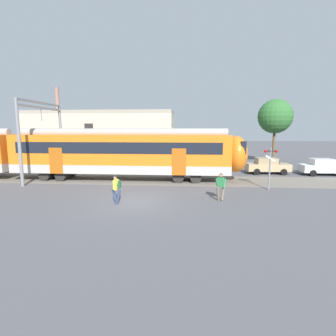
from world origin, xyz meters
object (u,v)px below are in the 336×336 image
at_px(pedestrian_yellow, 116,187).
at_px(pedestrian_green, 221,184).
at_px(parked_car_white, 323,167).
at_px(crossing_signal, 270,162).
at_px(parked_car_tan, 267,166).

xyz_separation_m(pedestrian_yellow, pedestrian_green, (6.06, 1.20, 0.00)).
bearing_deg(pedestrian_yellow, parked_car_white, 33.15).
distance_m(pedestrian_green, crossing_signal, 4.96).
height_order(pedestrian_yellow, parked_car_tan, pedestrian_yellow).
height_order(pedestrian_yellow, parked_car_white, pedestrian_yellow).
relative_size(pedestrian_green, parked_car_tan, 0.41).
distance_m(pedestrian_yellow, crossing_signal, 10.75).
distance_m(parked_car_tan, crossing_signal, 7.29).
bearing_deg(parked_car_white, parked_car_tan, 175.59).
bearing_deg(parked_car_tan, pedestrian_green, -119.28).
bearing_deg(crossing_signal, parked_car_tan, 74.89).
bearing_deg(crossing_signal, pedestrian_yellow, -156.39).
bearing_deg(crossing_signal, parked_car_white, 43.96).
xyz_separation_m(parked_car_white, crossing_signal, (-6.80, -6.56, 1.23)).
distance_m(parked_car_tan, parked_car_white, 4.94).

